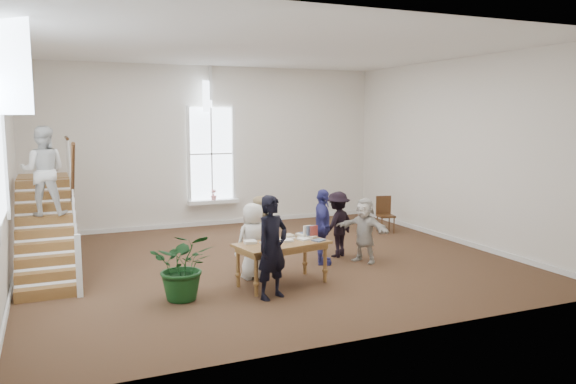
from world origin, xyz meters
name	(u,v)px	position (x,y,z in m)	size (l,w,h in m)	color
ground	(268,261)	(0.00, 0.00, 0.00)	(10.00, 10.00, 0.00)	#3F2919
room_shell	(213,212)	(0.00, 4.39, 0.40)	(10.49, 10.00, 10.00)	silver
staircase	(45,193)	(-4.34, 0.75, 1.62)	(1.10, 4.10, 2.92)	brown
library_table	(283,247)	(-0.34, -1.64, 0.71)	(1.83, 1.15, 0.86)	brown
police_officer	(272,247)	(-0.81, -2.30, 0.89)	(0.65, 0.43, 1.78)	black
elderly_woman	(253,241)	(-0.71, -1.05, 0.73)	(0.72, 0.47, 1.47)	silver
person_yellow	(259,233)	(-0.41, -0.55, 0.76)	(0.74, 0.58, 1.52)	#DABD88
woman_cluster_a	(323,227)	(0.98, -0.63, 0.80)	(0.93, 0.39, 1.60)	navy
woman_cluster_b	(338,224)	(1.58, -0.18, 0.73)	(0.94, 0.54, 1.46)	black
woman_cluster_c	(364,230)	(1.88, -0.83, 0.70)	(1.29, 0.41, 1.39)	beige
floor_plant	(184,266)	(-2.22, -1.80, 0.59)	(1.06, 0.92, 1.18)	#123915
side_chair	(385,212)	(4.02, 1.69, 0.54)	(0.50, 0.50, 0.97)	#311E0D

